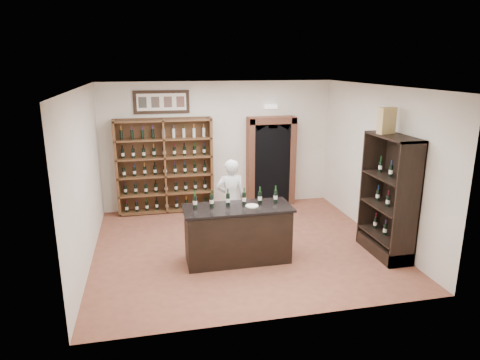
# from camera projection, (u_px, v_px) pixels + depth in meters

# --- Properties ---
(floor) EXTENTS (5.50, 5.50, 0.00)m
(floor) POSITION_uv_depth(u_px,v_px,m) (241.00, 245.00, 8.25)
(floor) COLOR #95523B
(floor) RESTS_ON ground
(ceiling) EXTENTS (5.50, 5.50, 0.00)m
(ceiling) POSITION_uv_depth(u_px,v_px,m) (241.00, 87.00, 7.45)
(ceiling) COLOR white
(ceiling) RESTS_ON wall_back
(wall_back) EXTENTS (5.50, 0.04, 3.00)m
(wall_back) POSITION_uv_depth(u_px,v_px,m) (219.00, 145.00, 10.21)
(wall_back) COLOR white
(wall_back) RESTS_ON ground
(wall_left) EXTENTS (0.04, 5.00, 3.00)m
(wall_left) POSITION_uv_depth(u_px,v_px,m) (84.00, 178.00, 7.29)
(wall_left) COLOR white
(wall_left) RESTS_ON ground
(wall_right) EXTENTS (0.04, 5.00, 3.00)m
(wall_right) POSITION_uv_depth(u_px,v_px,m) (378.00, 163.00, 8.42)
(wall_right) COLOR white
(wall_right) RESTS_ON ground
(wine_shelf) EXTENTS (2.20, 0.38, 2.20)m
(wine_shelf) POSITION_uv_depth(u_px,v_px,m) (165.00, 166.00, 9.89)
(wine_shelf) COLOR brown
(wine_shelf) RESTS_ON ground
(framed_picture) EXTENTS (1.25, 0.04, 0.52)m
(framed_picture) POSITION_uv_depth(u_px,v_px,m) (162.00, 102.00, 9.63)
(framed_picture) COLOR black
(framed_picture) RESTS_ON wall_back
(arched_doorway) EXTENTS (1.17, 0.35, 2.17)m
(arched_doorway) POSITION_uv_depth(u_px,v_px,m) (271.00, 159.00, 10.40)
(arched_doorway) COLOR black
(arched_doorway) RESTS_ON ground
(emergency_light) EXTENTS (0.30, 0.10, 0.10)m
(emergency_light) POSITION_uv_depth(u_px,v_px,m) (271.00, 106.00, 10.15)
(emergency_light) COLOR white
(emergency_light) RESTS_ON wall_back
(tasting_counter) EXTENTS (1.88, 0.78, 1.00)m
(tasting_counter) POSITION_uv_depth(u_px,v_px,m) (238.00, 234.00, 7.51)
(tasting_counter) COLOR black
(tasting_counter) RESTS_ON ground
(counter_bottle_0) EXTENTS (0.07, 0.07, 0.30)m
(counter_bottle_0) POSITION_uv_depth(u_px,v_px,m) (195.00, 202.00, 7.32)
(counter_bottle_0) COLOR black
(counter_bottle_0) RESTS_ON tasting_counter
(counter_bottle_1) EXTENTS (0.07, 0.07, 0.30)m
(counter_bottle_1) POSITION_uv_depth(u_px,v_px,m) (212.00, 200.00, 7.38)
(counter_bottle_1) COLOR black
(counter_bottle_1) RESTS_ON tasting_counter
(counter_bottle_2) EXTENTS (0.07, 0.07, 0.30)m
(counter_bottle_2) POSITION_uv_depth(u_px,v_px,m) (228.00, 199.00, 7.44)
(counter_bottle_2) COLOR black
(counter_bottle_2) RESTS_ON tasting_counter
(counter_bottle_3) EXTENTS (0.07, 0.07, 0.30)m
(counter_bottle_3) POSITION_uv_depth(u_px,v_px,m) (244.00, 198.00, 7.50)
(counter_bottle_3) COLOR black
(counter_bottle_3) RESTS_ON tasting_counter
(counter_bottle_4) EXTENTS (0.07, 0.07, 0.30)m
(counter_bottle_4) POSITION_uv_depth(u_px,v_px,m) (260.00, 197.00, 7.56)
(counter_bottle_4) COLOR black
(counter_bottle_4) RESTS_ON tasting_counter
(counter_bottle_5) EXTENTS (0.07, 0.07, 0.30)m
(counter_bottle_5) POSITION_uv_depth(u_px,v_px,m) (276.00, 196.00, 7.62)
(counter_bottle_5) COLOR black
(counter_bottle_5) RESTS_ON tasting_counter
(side_cabinet) EXTENTS (0.48, 1.20, 2.20)m
(side_cabinet) POSITION_uv_depth(u_px,v_px,m) (388.00, 215.00, 7.72)
(side_cabinet) COLOR black
(side_cabinet) RESTS_ON ground
(shopkeeper) EXTENTS (0.59, 0.39, 1.60)m
(shopkeeper) POSITION_uv_depth(u_px,v_px,m) (231.00, 199.00, 8.49)
(shopkeeper) COLOR silver
(shopkeeper) RESTS_ON ground
(plate) EXTENTS (0.22, 0.22, 0.02)m
(plate) POSITION_uv_depth(u_px,v_px,m) (252.00, 206.00, 7.40)
(plate) COLOR white
(plate) RESTS_ON tasting_counter
(wine_crate) EXTENTS (0.35, 0.21, 0.46)m
(wine_crate) POSITION_uv_depth(u_px,v_px,m) (387.00, 121.00, 7.46)
(wine_crate) COLOR tan
(wine_crate) RESTS_ON side_cabinet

